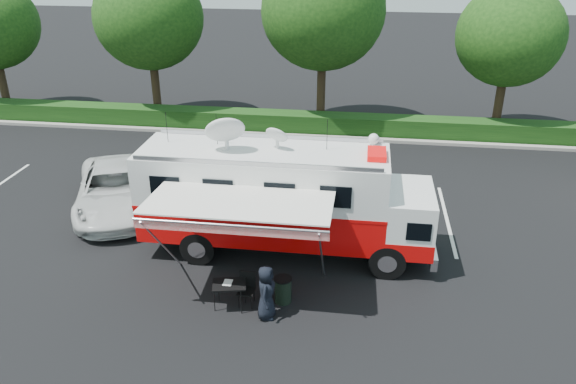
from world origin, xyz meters
name	(u,v)px	position (x,y,z in m)	size (l,w,h in m)	color
ground_plane	(286,251)	(0.00, 0.00, 0.00)	(120.00, 120.00, 0.00)	black
back_border	(345,31)	(1.14, 12.90, 5.00)	(60.00, 6.14, 8.87)	#9E998E
stall_lines	(284,209)	(-0.50, 3.00, 0.00)	(24.12, 5.50, 0.01)	silver
command_truck	(283,199)	(-0.08, 0.00, 1.90)	(9.24, 2.54, 4.44)	black
awning	(238,207)	(-0.91, -2.64, 2.86)	(5.04, 2.61, 3.05)	silver
white_suv	(118,208)	(-6.73, 2.17, 0.00)	(2.70, 5.86, 1.63)	silver
person	(267,316)	(-0.03, -3.49, 0.00)	(0.77, 0.50, 1.58)	black
folding_table	(229,285)	(-1.11, -3.22, 0.73)	(1.03, 0.83, 0.78)	black
folding_chair	(247,285)	(-0.68, -2.94, 0.57)	(0.47, 0.49, 0.96)	black
trash_bin	(283,290)	(0.31, -2.74, 0.39)	(0.51, 0.51, 0.77)	black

